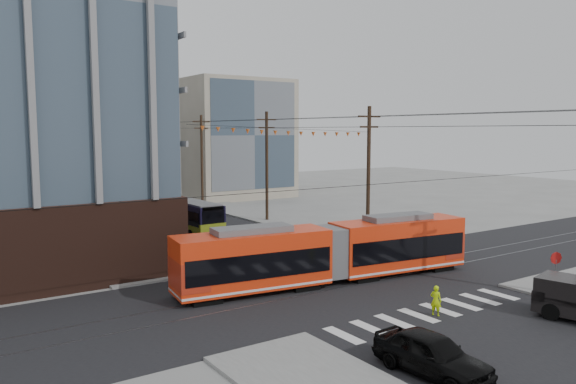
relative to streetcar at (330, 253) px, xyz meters
name	(u,v)px	position (x,y,z in m)	size (l,w,h in m)	color
ground	(387,298)	(0.63, -4.28, -1.83)	(160.00, 160.00, 0.00)	slate
bg_bldg_ne_near	(229,139)	(16.63, 43.72, 6.17)	(14.00, 14.00, 16.00)	gray
bg_bldg_ne_far	(184,143)	(18.63, 63.72, 5.17)	(16.00, 16.00, 14.00)	#8C99A5
utility_pole_far	(157,156)	(9.13, 51.72, 3.67)	(0.30, 0.30, 11.00)	black
streetcar	(330,253)	(0.00, 0.00, 0.00)	(18.99, 2.67, 3.66)	red
city_bus	(184,216)	(-0.46, 20.36, -0.28)	(2.37, 10.96, 3.11)	black
black_sedan	(432,354)	(-4.85, -12.26, -1.02)	(1.92, 4.77, 1.63)	black
parked_car_silver	(190,256)	(-5.27, 8.44, -1.13)	(1.48, 4.23, 1.39)	#A4A7AD
parked_car_white	(163,245)	(-5.39, 12.99, -1.12)	(1.98, 4.87, 1.41)	beige
parked_car_grey	(144,236)	(-5.22, 17.40, -1.14)	(2.29, 4.97, 1.38)	#3B3F48
pedestrian	(436,301)	(0.55, -7.74, -1.07)	(0.56, 0.37, 1.53)	#C0EC08
stop_sign	(555,275)	(8.58, -9.18, -0.67)	(0.71, 0.71, 2.32)	#A6100F
jersey_barrier	(346,237)	(8.93, 9.13, -1.44)	(0.88, 3.89, 0.78)	slate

